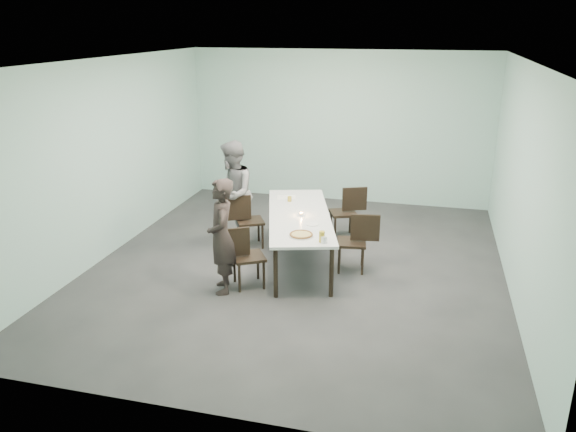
% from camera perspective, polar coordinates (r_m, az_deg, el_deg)
% --- Properties ---
extents(ground, '(7.00, 7.00, 0.00)m').
position_cam_1_polar(ground, '(8.51, 0.99, -5.10)').
color(ground, '#333335').
rests_on(ground, ground).
extents(room_shell, '(6.02, 7.02, 3.01)m').
position_cam_1_polar(room_shell, '(7.90, 1.08, 8.43)').
color(room_shell, '#ABD8CE').
rests_on(room_shell, ground).
extents(table, '(1.58, 2.75, 0.75)m').
position_cam_1_polar(table, '(8.46, 1.15, -0.19)').
color(table, white).
rests_on(table, ground).
extents(chair_near_left, '(0.64, 0.58, 0.87)m').
position_cam_1_polar(chair_near_left, '(7.71, -4.62, -3.75)').
color(chair_near_left, black).
rests_on(chair_near_left, ground).
extents(chair_far_left, '(0.65, 0.57, 0.87)m').
position_cam_1_polar(chair_far_left, '(9.09, -4.39, -0.13)').
color(chair_far_left, black).
rests_on(chair_far_left, ground).
extents(chair_near_right, '(0.63, 0.47, 0.87)m').
position_cam_1_polar(chair_near_right, '(8.26, 7.04, -2.24)').
color(chair_near_right, black).
rests_on(chair_near_right, ground).
extents(chair_far_right, '(0.65, 0.55, 0.87)m').
position_cam_1_polar(chair_far_right, '(9.53, 6.10, 0.74)').
color(chair_far_right, black).
rests_on(chair_far_right, ground).
extents(diner_near, '(0.57, 0.68, 1.58)m').
position_cam_1_polar(diner_near, '(7.51, -6.77, -2.07)').
color(diner_near, black).
rests_on(diner_near, ground).
extents(diner_far, '(0.87, 0.99, 1.71)m').
position_cam_1_polar(diner_far, '(9.15, -5.66, 2.30)').
color(diner_far, slate).
rests_on(diner_far, ground).
extents(pizza, '(0.34, 0.34, 0.04)m').
position_cam_1_polar(pizza, '(7.58, 1.35, -1.91)').
color(pizza, white).
rests_on(pizza, table).
extents(side_plate, '(0.18, 0.18, 0.01)m').
position_cam_1_polar(side_plate, '(8.02, 2.46, -0.83)').
color(side_plate, white).
rests_on(side_plate, table).
extents(beer_glass, '(0.08, 0.08, 0.15)m').
position_cam_1_polar(beer_glass, '(7.37, 3.46, -2.11)').
color(beer_glass, gold).
rests_on(beer_glass, table).
extents(water_tumbler, '(0.08, 0.08, 0.09)m').
position_cam_1_polar(water_tumbler, '(7.35, 3.67, -2.41)').
color(water_tumbler, silver).
rests_on(water_tumbler, table).
extents(tealight, '(0.06, 0.06, 0.05)m').
position_cam_1_polar(tealight, '(8.37, 1.34, 0.16)').
color(tealight, silver).
rests_on(tealight, table).
extents(amber_tumbler, '(0.07, 0.07, 0.08)m').
position_cam_1_polar(amber_tumbler, '(9.04, 0.16, 1.75)').
color(amber_tumbler, gold).
rests_on(amber_tumbler, table).
extents(menu, '(0.35, 0.29, 0.01)m').
position_cam_1_polar(menu, '(9.26, -0.16, 1.93)').
color(menu, silver).
rests_on(menu, table).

